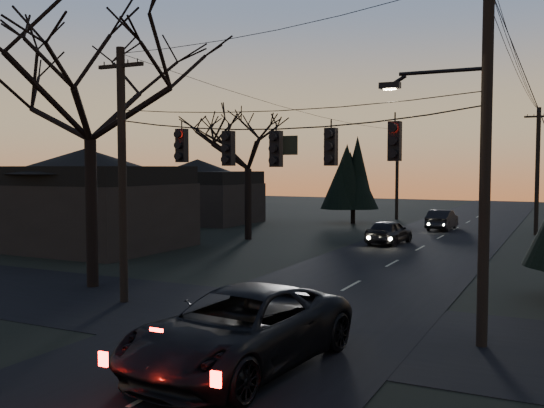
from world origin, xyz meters
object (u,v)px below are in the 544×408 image
at_px(utility_pole_far_r, 536,235).
at_px(utility_pole_left, 124,302).
at_px(suv_near, 240,330).
at_px(utility_pole_far_l, 396,219).
at_px(bare_tree_left, 89,80).
at_px(sedan_oncoming_a, 389,232).
at_px(utility_pole_right, 481,347).
at_px(sedan_oncoming_b, 442,220).

bearing_deg(utility_pole_far_r, utility_pole_left, -112.33).
height_order(utility_pole_far_r, suv_near, utility_pole_far_r).
height_order(utility_pole_far_l, bare_tree_left, bare_tree_left).
xyz_separation_m(utility_pole_far_r, sedan_oncoming_a, (-7.57, -8.91, 0.72)).
height_order(utility_pole_far_r, bare_tree_left, bare_tree_left).
distance_m(bare_tree_left, suv_near, 13.15).
distance_m(utility_pole_far_r, suv_near, 32.50).
bearing_deg(utility_pole_far_r, bare_tree_left, -118.42).
bearing_deg(utility_pole_left, utility_pole_right, 0.00).
xyz_separation_m(utility_pole_left, suv_near, (6.80, -4.15, 0.89)).
distance_m(utility_pole_far_r, sedan_oncoming_b, 6.40).
bearing_deg(utility_pole_far_l, bare_tree_left, -94.67).
xyz_separation_m(utility_pole_far_r, bare_tree_left, (-14.31, -26.44, 7.81)).
relative_size(utility_pole_right, utility_pole_left, 1.18).
relative_size(utility_pole_left, bare_tree_left, 0.76).
distance_m(utility_pole_far_l, sedan_oncoming_b, 8.88).
relative_size(utility_pole_right, suv_near, 1.57).
distance_m(utility_pole_far_r, bare_tree_left, 31.07).
xyz_separation_m(utility_pole_right, sedan_oncoming_a, (-7.57, 19.09, 0.72)).
height_order(utility_pole_far_r, utility_pole_far_l, utility_pole_far_r).
distance_m(utility_pole_far_l, sedan_oncoming_a, 17.38).
bearing_deg(sedan_oncoming_b, utility_pole_left, 81.29).
bearing_deg(bare_tree_left, utility_pole_right, -6.21).
bearing_deg(bare_tree_left, utility_pole_far_r, 61.58).
xyz_separation_m(bare_tree_left, suv_near, (9.61, -5.70, -6.93)).
xyz_separation_m(utility_pole_right, utility_pole_left, (-11.50, 0.00, 0.00)).
xyz_separation_m(bare_tree_left, sedan_oncoming_a, (6.74, 17.53, -7.09)).
relative_size(utility_pole_far_r, utility_pole_far_l, 1.06).
bearing_deg(suv_near, bare_tree_left, 155.57).
height_order(suv_near, sedan_oncoming_b, suv_near).
xyz_separation_m(utility_pole_far_l, suv_near, (6.80, -40.15, 0.89)).
distance_m(utility_pole_left, utility_pole_far_l, 36.00).
relative_size(utility_pole_left, utility_pole_far_r, 1.00).
distance_m(utility_pole_far_l, bare_tree_left, 35.43).
height_order(bare_tree_left, sedan_oncoming_b, bare_tree_left).
bearing_deg(sedan_oncoming_a, utility_pole_far_r, -124.05).
bearing_deg(bare_tree_left, suv_near, -30.68).
bearing_deg(utility_pole_far_l, suv_near, -80.39).
xyz_separation_m(utility_pole_far_l, sedan_oncoming_b, (5.20, -7.17, 0.72)).
bearing_deg(utility_pole_left, suv_near, -31.37).
relative_size(utility_pole_far_l, sedan_oncoming_b, 1.84).
bearing_deg(suv_near, sedan_oncoming_a, 103.30).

